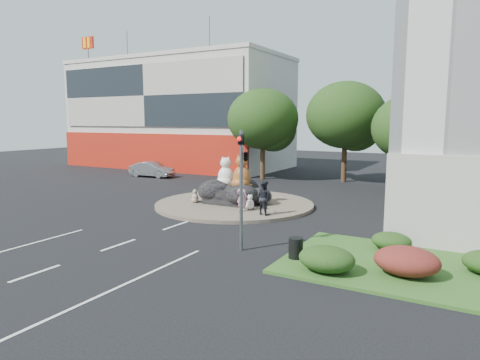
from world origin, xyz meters
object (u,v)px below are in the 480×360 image
object	(u,v)px
pedestrian_pink	(242,197)
litter_bin	(296,248)
kitten_white	(250,202)
parked_car	(152,169)
cat_white	(226,172)
cat_tabby	(242,172)
kitten_calico	(195,196)
pedestrian_dark	(264,198)

from	to	relation	value
pedestrian_pink	litter_bin	world-z (taller)	pedestrian_pink
kitten_white	parked_car	bearing A→B (deg)	110.46
cat_white	cat_tabby	xyz separation A→B (m)	(1.29, -0.19, 0.10)
kitten_calico	parked_car	world-z (taller)	parked_car
cat_tabby	kitten_white	xyz separation A→B (m)	(1.36, -1.41, -1.55)
kitten_calico	litter_bin	bearing A→B (deg)	-13.48
cat_tabby	pedestrian_dark	world-z (taller)	cat_tabby
litter_bin	kitten_calico	bearing A→B (deg)	144.30
pedestrian_dark	litter_bin	distance (m)	7.42
cat_tabby	parked_car	xyz separation A→B (m)	(-14.43, 8.09, -1.48)
kitten_calico	pedestrian_pink	bearing A→B (deg)	10.04
cat_white	pedestrian_pink	xyz separation A→B (m)	(2.47, -2.28, -1.09)
kitten_calico	litter_bin	xyz separation A→B (m)	(9.71, -6.98, -0.12)
kitten_white	litter_bin	size ratio (longest dim) A/B	1.15
kitten_white	litter_bin	xyz separation A→B (m)	(5.66, -6.83, -0.14)
cat_white	kitten_calico	world-z (taller)	cat_white
kitten_calico	parked_car	size ratio (longest dim) A/B	0.20
kitten_calico	kitten_white	size ratio (longest dim) A/B	0.95
pedestrian_dark	litter_bin	xyz separation A→B (m)	(4.34, -5.99, -0.63)
kitten_calico	kitten_white	world-z (taller)	kitten_white
cat_tabby	kitten_white	size ratio (longest dim) A/B	2.43
cat_white	kitten_calico	distance (m)	2.50
pedestrian_pink	pedestrian_dark	bearing A→B (deg)	160.79
pedestrian_pink	pedestrian_dark	xyz separation A→B (m)	(1.49, -0.15, 0.13)
kitten_calico	pedestrian_dark	bearing A→B (deg)	11.75
parked_car	litter_bin	bearing A→B (deg)	-131.45
pedestrian_pink	pedestrian_dark	world-z (taller)	pedestrian_dark
litter_bin	pedestrian_pink	bearing A→B (deg)	133.51
cat_white	pedestrian_pink	world-z (taller)	cat_white
cat_white	cat_tabby	distance (m)	1.31
kitten_calico	pedestrian_pink	world-z (taller)	pedestrian_pink
kitten_white	pedestrian_pink	distance (m)	0.79
cat_tabby	pedestrian_pink	bearing A→B (deg)	-61.97
pedestrian_pink	parked_car	xyz separation A→B (m)	(-15.61, 10.18, -0.29)
cat_white	cat_tabby	size ratio (longest dim) A/B	0.91
cat_white	pedestrian_dark	world-z (taller)	cat_white
cat_white	pedestrian_dark	bearing A→B (deg)	-33.24
kitten_white	pedestrian_pink	xyz separation A→B (m)	(-0.17, -0.68, 0.36)
parked_car	cat_tabby	bearing A→B (deg)	-123.45
kitten_white	pedestrian_dark	size ratio (longest dim) A/B	0.48
cat_white	kitten_calico	xyz separation A→B (m)	(-1.41, -1.44, -1.47)
parked_car	kitten_white	bearing A→B (deg)	-125.20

